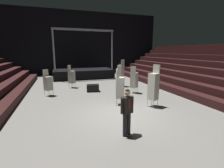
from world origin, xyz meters
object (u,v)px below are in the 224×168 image
at_px(stage_riser, 83,73).
at_px(man_with_tie, 127,110).
at_px(chair_stack_mid_right, 48,83).
at_px(chair_stack_rear_left, 153,86).
at_px(chair_stack_front_left, 134,80).
at_px(chair_stack_mid_centre, 121,73).
at_px(chair_stack_mid_left, 120,87).
at_px(chair_stack_front_right, 72,77).
at_px(equipment_road_case, 93,88).

bearing_deg(stage_riser, man_with_tie, -91.98).
xyz_separation_m(chair_stack_mid_right, chair_stack_rear_left, (5.52, -4.13, 0.25)).
bearing_deg(chair_stack_mid_right, stage_riser, -154.84).
xyz_separation_m(chair_stack_front_left, chair_stack_mid_centre, (-0.08, 2.41, 0.17)).
distance_m(chair_stack_mid_left, chair_stack_mid_right, 5.11).
distance_m(chair_stack_front_right, chair_stack_mid_right, 2.66).
xyz_separation_m(chair_stack_mid_centre, chair_stack_rear_left, (-0.25, -5.41, 0.00)).
distance_m(stage_riser, chair_stack_front_left, 8.26).
bearing_deg(man_with_tie, chair_stack_mid_right, -85.82).
relative_size(chair_stack_front_left, chair_stack_mid_centre, 0.85).
relative_size(chair_stack_front_left, chair_stack_front_right, 1.05).
bearing_deg(chair_stack_mid_right, chair_stack_rear_left, 105.05).
bearing_deg(chair_stack_mid_left, chair_stack_front_right, -131.42).
distance_m(chair_stack_front_left, chair_stack_mid_centre, 2.42).
xyz_separation_m(chair_stack_mid_centre, equipment_road_case, (-2.67, -1.04, -0.89)).
distance_m(man_with_tie, equipment_road_case, 6.82).
bearing_deg(man_with_tie, chair_stack_mid_left, -127.00).
bearing_deg(equipment_road_case, chair_stack_mid_left, -76.78).
relative_size(chair_stack_mid_right, chair_stack_mid_centre, 0.78).
bearing_deg(chair_stack_mid_left, stage_riser, -151.00).
bearing_deg(chair_stack_front_right, chair_stack_mid_left, 59.65).
xyz_separation_m(chair_stack_front_right, equipment_road_case, (1.39, -1.79, -0.68)).
bearing_deg(stage_riser, chair_stack_front_left, -72.64).
bearing_deg(man_with_tie, chair_stack_front_right, -101.89).
relative_size(stage_riser, equipment_road_case, 7.18).
xyz_separation_m(stage_riser, chair_stack_front_right, (-1.67, -4.71, 0.37)).
distance_m(chair_stack_front_right, chair_stack_mid_left, 5.75).
bearing_deg(chair_stack_mid_centre, chair_stack_mid_right, 161.68).
bearing_deg(chair_stack_mid_centre, chair_stack_rear_left, -123.53).
bearing_deg(chair_stack_front_left, chair_stack_mid_left, -78.15).
relative_size(chair_stack_mid_left, chair_stack_mid_right, 1.14).
bearing_deg(equipment_road_case, chair_stack_front_right, 127.86).
bearing_deg(chair_stack_front_right, chair_stack_front_left, 89.57).
height_order(stage_riser, man_with_tie, stage_riser).
height_order(man_with_tie, chair_stack_mid_right, chair_stack_mid_right).
bearing_deg(man_with_tie, chair_stack_front_left, -138.34).
relative_size(chair_stack_mid_right, chair_stack_rear_left, 0.78).
relative_size(chair_stack_mid_right, equipment_road_case, 1.99).
distance_m(chair_stack_mid_left, chair_stack_mid_centre, 4.92).
bearing_deg(chair_stack_rear_left, equipment_road_case, 6.43).
relative_size(man_with_tie, equipment_road_case, 1.93).
distance_m(chair_stack_front_left, chair_stack_mid_right, 5.95).
xyz_separation_m(stage_riser, chair_stack_mid_right, (-3.39, -6.74, 0.32)).
xyz_separation_m(man_with_tie, chair_stack_rear_left, (2.59, 2.40, 0.17)).
bearing_deg(chair_stack_front_left, chair_stack_mid_centre, 145.52).
xyz_separation_m(stage_riser, chair_stack_front_left, (2.46, -7.87, 0.41)).
bearing_deg(chair_stack_front_right, man_with_tie, 45.06).
bearing_deg(chair_stack_front_right, chair_stack_mid_right, -3.10).
relative_size(stage_riser, chair_stack_mid_right, 3.60).
relative_size(man_with_tie, chair_stack_mid_left, 0.85).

